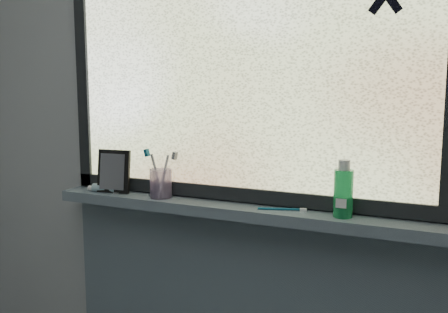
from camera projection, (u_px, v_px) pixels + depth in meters
wall_back at (264, 140)px, 1.78m from camera, size 3.00×0.01×2.50m
windowsill at (256, 213)px, 1.74m from camera, size 1.62×0.14×0.04m
window_pane at (263, 59)px, 1.72m from camera, size 1.50×0.01×1.00m
frame_bottom at (261, 196)px, 1.78m from camera, size 1.60×0.03×0.05m
frame_left at (83, 63)px, 2.03m from camera, size 0.05×0.03×1.10m
vanity_mirror at (114, 171)px, 1.97m from camera, size 0.14×0.08×0.17m
toothpaste_tube at (103, 188)px, 1.99m from camera, size 0.18×0.06×0.03m
toothbrush_cup at (161, 183)px, 1.88m from camera, size 0.09×0.09×0.11m
toothbrush_lying at (279, 208)px, 1.70m from camera, size 0.18×0.07×0.01m
mouthwash_bottle at (343, 189)px, 1.60m from camera, size 0.08×0.08×0.15m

